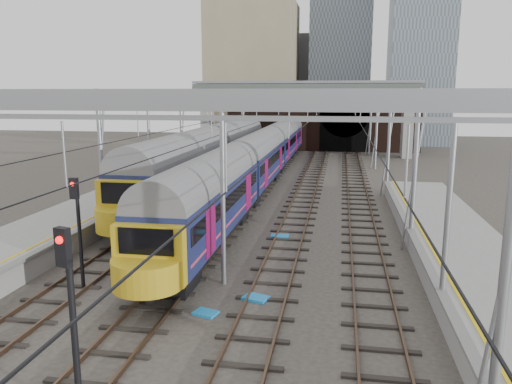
% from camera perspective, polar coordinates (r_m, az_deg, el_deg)
% --- Properties ---
extents(ground, '(160.00, 160.00, 0.00)m').
position_cam_1_polar(ground, '(19.27, -5.07, -12.54)').
color(ground, '#38332D').
rests_on(ground, ground).
extents(platform_left, '(4.32, 55.00, 1.12)m').
position_cam_1_polar(platform_left, '(25.52, -26.41, -6.37)').
color(platform_left, gray).
rests_on(platform_left, ground).
extents(tracks, '(14.40, 80.00, 0.22)m').
position_cam_1_polar(tracks, '(33.27, 1.47, -2.22)').
color(tracks, '#4C3828').
rests_on(tracks, ground).
extents(overhead_line, '(16.80, 80.00, 8.00)m').
position_cam_1_polar(overhead_line, '(38.81, 2.90, 9.46)').
color(overhead_line, gray).
rests_on(overhead_line, ground).
extents(retaining_wall, '(28.00, 2.75, 9.00)m').
position_cam_1_polar(retaining_wall, '(69.13, 7.07, 8.30)').
color(retaining_wall, black).
rests_on(retaining_wall, ground).
extents(overbridge, '(28.00, 3.00, 9.25)m').
position_cam_1_polar(overbridge, '(63.21, 5.58, 10.73)').
color(overbridge, gray).
rests_on(overbridge, ground).
extents(city_skyline, '(37.50, 27.50, 60.00)m').
position_cam_1_polar(city_skyline, '(88.03, 8.78, 17.18)').
color(city_skyline, tan).
rests_on(city_skyline, ground).
extents(train_main, '(2.73, 63.06, 4.72)m').
position_cam_1_polar(train_main, '(48.09, 1.72, 4.88)').
color(train_main, black).
rests_on(train_main, ground).
extents(train_second, '(3.04, 35.17, 5.15)m').
position_cam_1_polar(train_second, '(42.03, -5.02, 4.18)').
color(train_second, black).
rests_on(train_second, ground).
extents(signal_near_left, '(0.33, 0.46, 4.57)m').
position_cam_1_polar(signal_near_left, '(20.78, -19.70, -2.93)').
color(signal_near_left, black).
rests_on(signal_near_left, ground).
extents(signal_near_centre, '(0.38, 0.47, 4.89)m').
position_cam_1_polar(signal_near_centre, '(12.30, -20.45, -11.83)').
color(signal_near_centre, black).
rests_on(signal_near_centre, ground).
extents(equip_cover_a, '(0.98, 0.82, 0.10)m').
position_cam_1_polar(equip_cover_a, '(18.39, -5.77, -13.60)').
color(equip_cover_a, '#1A7AC3').
rests_on(equip_cover_a, ground).
extents(equip_cover_b, '(1.11, 0.93, 0.11)m').
position_cam_1_polar(equip_cover_b, '(19.50, -0.02, -12.03)').
color(equip_cover_b, '#1A7AC3').
rests_on(equip_cover_b, ground).
extents(equip_cover_c, '(0.97, 0.69, 0.11)m').
position_cam_1_polar(equip_cover_c, '(27.45, 2.72, -5.07)').
color(equip_cover_c, '#1A7AC3').
rests_on(equip_cover_c, ground).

